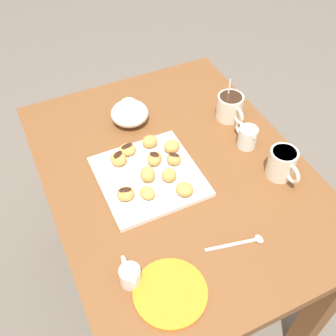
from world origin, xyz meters
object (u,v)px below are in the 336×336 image
(beignet_0, at_px, (126,194))
(coffee_mug_cream_right, at_px, (282,163))
(beignet_2, at_px, (173,159))
(beignet_5, at_px, (185,189))
(beignet_10, at_px, (172,146))
(saucer_orange_left, at_px, (170,293))
(cream_pitcher_white, at_px, (247,136))
(beignet_3, at_px, (118,159))
(beignet_6, at_px, (150,141))
(ice_cream_bowl, at_px, (129,112))
(dining_table, at_px, (175,198))
(beignet_9, at_px, (127,150))
(beignet_8, at_px, (147,193))
(beignet_7, at_px, (169,175))
(coffee_mug_cream_left, at_px, (230,107))
(pastry_plate_square, at_px, (149,177))
(chocolate_sauce_pitcher, at_px, (130,275))
(beignet_1, at_px, (148,174))
(beignet_4, at_px, (154,159))

(beignet_0, bearing_deg, coffee_mug_cream_right, 77.14)
(beignet_2, relative_size, beignet_5, 0.86)
(coffee_mug_cream_right, distance_m, beignet_10, 0.34)
(saucer_orange_left, bearing_deg, coffee_mug_cream_right, 113.66)
(beignet_10, bearing_deg, cream_pitcher_white, 74.57)
(beignet_3, bearing_deg, cream_pitcher_white, 78.14)
(beignet_2, bearing_deg, saucer_orange_left, -26.77)
(cream_pitcher_white, xyz_separation_m, beignet_3, (-0.09, -0.41, -0.01))
(coffee_mug_cream_right, distance_m, saucer_orange_left, 0.51)
(saucer_orange_left, xyz_separation_m, beignet_6, (-0.47, 0.15, 0.03))
(coffee_mug_cream_right, relative_size, saucer_orange_left, 0.68)
(ice_cream_bowl, bearing_deg, dining_table, 9.13)
(dining_table, xyz_separation_m, beignet_9, (-0.12, -0.11, 0.17))
(saucer_orange_left, relative_size, beignet_8, 3.69)
(beignet_3, bearing_deg, beignet_0, -12.14)
(ice_cream_bowl, bearing_deg, beignet_0, -23.50)
(beignet_7, distance_m, beignet_8, 0.09)
(coffee_mug_cream_left, height_order, beignet_0, coffee_mug_cream_left)
(coffee_mug_cream_right, height_order, beignet_2, coffee_mug_cream_right)
(beignet_9, bearing_deg, beignet_10, 69.62)
(dining_table, distance_m, pastry_plate_square, 0.17)
(dining_table, bearing_deg, coffee_mug_cream_left, 117.81)
(coffee_mug_cream_right, relative_size, beignet_8, 2.50)
(beignet_10, bearing_deg, saucer_orange_left, -26.04)
(cream_pitcher_white, xyz_separation_m, beignet_10, (-0.06, -0.24, -0.01))
(chocolate_sauce_pitcher, distance_m, beignet_9, 0.43)
(coffee_mug_cream_left, distance_m, beignet_0, 0.50)
(beignet_2, bearing_deg, beignet_1, -75.94)
(chocolate_sauce_pitcher, relative_size, beignet_2, 2.06)
(beignet_4, height_order, beignet_7, beignet_7)
(beignet_4, bearing_deg, beignet_10, 109.34)
(chocolate_sauce_pitcher, height_order, beignet_9, chocolate_sauce_pitcher)
(beignet_8, bearing_deg, beignet_6, 154.47)
(ice_cream_bowl, bearing_deg, beignet_6, 2.96)
(chocolate_sauce_pitcher, bearing_deg, beignet_4, 147.27)
(pastry_plate_square, height_order, beignet_5, beignet_5)
(beignet_7, relative_size, beignet_10, 0.86)
(pastry_plate_square, height_order, coffee_mug_cream_right, coffee_mug_cream_right)
(beignet_6, bearing_deg, beignet_8, -25.53)
(chocolate_sauce_pitcher, distance_m, beignet_7, 0.33)
(coffee_mug_cream_left, bearing_deg, chocolate_sauce_pitcher, -51.54)
(saucer_orange_left, distance_m, beignet_2, 0.41)
(coffee_mug_cream_right, height_order, beignet_10, coffee_mug_cream_right)
(beignet_0, height_order, beignet_1, beignet_1)
(saucer_orange_left, distance_m, beignet_10, 0.47)
(beignet_8, height_order, beignet_9, beignet_9)
(beignet_2, bearing_deg, beignet_6, -161.56)
(beignet_3, relative_size, beignet_6, 1.07)
(beignet_3, bearing_deg, coffee_mug_cream_left, 97.42)
(coffee_mug_cream_left, bearing_deg, pastry_plate_square, -68.98)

